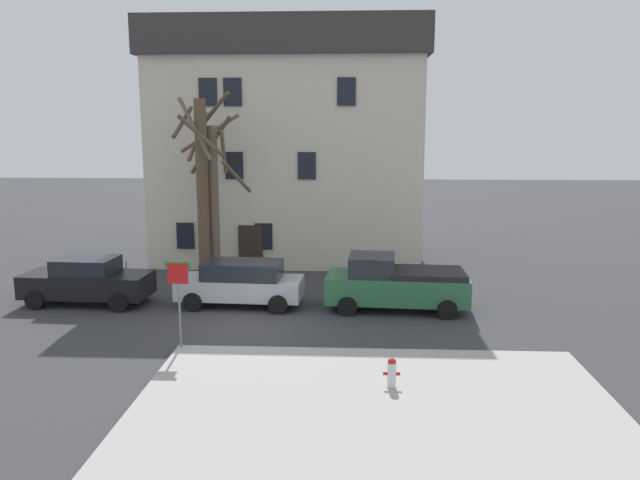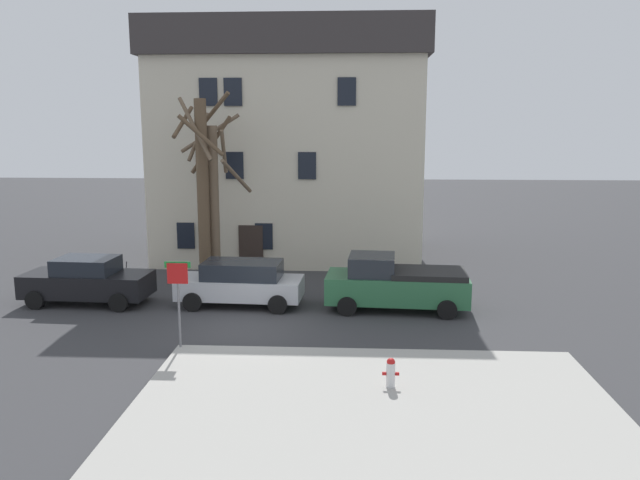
{
  "view_description": "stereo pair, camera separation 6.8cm",
  "coord_description": "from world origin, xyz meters",
  "px_view_note": "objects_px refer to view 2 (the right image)",
  "views": [
    {
      "loc": [
        3.31,
        -19.31,
        6.47
      ],
      "look_at": [
        2.14,
        3.79,
        2.28
      ],
      "focal_mm": 34.94,
      "sensor_mm": 36.0,
      "label": 1
    },
    {
      "loc": [
        3.37,
        -19.31,
        6.47
      ],
      "look_at": [
        2.14,
        3.79,
        2.28
      ],
      "focal_mm": 34.94,
      "sensor_mm": 36.0,
      "label": 2
    }
  ],
  "objects_px": {
    "pickup_truck_green": "(395,284)",
    "bicycle_leaning": "(131,277)",
    "building_main": "(291,142)",
    "street_sign_pole": "(178,289)",
    "car_black_sedan": "(87,281)",
    "tree_bare_near": "(203,186)",
    "fire_hydrant": "(391,372)",
    "tree_bare_mid": "(213,194)",
    "car_silver_wagon": "(241,282)"
  },
  "relations": [
    {
      "from": "car_black_sedan",
      "to": "street_sign_pole",
      "type": "height_order",
      "value": "street_sign_pole"
    },
    {
      "from": "street_sign_pole",
      "to": "tree_bare_near",
      "type": "bearing_deg",
      "value": 97.88
    },
    {
      "from": "building_main",
      "to": "fire_hydrant",
      "type": "height_order",
      "value": "building_main"
    },
    {
      "from": "bicycle_leaning",
      "to": "fire_hydrant",
      "type": "bearing_deg",
      "value": -44.52
    },
    {
      "from": "car_black_sedan",
      "to": "bicycle_leaning",
      "type": "height_order",
      "value": "car_black_sedan"
    },
    {
      "from": "building_main",
      "to": "tree_bare_mid",
      "type": "bearing_deg",
      "value": -112.44
    },
    {
      "from": "building_main",
      "to": "fire_hydrant",
      "type": "distance_m",
      "value": 18.35
    },
    {
      "from": "tree_bare_mid",
      "to": "bicycle_leaning",
      "type": "relative_size",
      "value": 4.43
    },
    {
      "from": "building_main",
      "to": "tree_bare_mid",
      "type": "xyz_separation_m",
      "value": [
        -2.62,
        -6.34,
        -1.97
      ]
    },
    {
      "from": "car_silver_wagon",
      "to": "fire_hydrant",
      "type": "bearing_deg",
      "value": -55.46
    },
    {
      "from": "building_main",
      "to": "fire_hydrant",
      "type": "bearing_deg",
      "value": -76.42
    },
    {
      "from": "pickup_truck_green",
      "to": "tree_bare_near",
      "type": "bearing_deg",
      "value": 157.29
    },
    {
      "from": "building_main",
      "to": "car_black_sedan",
      "type": "height_order",
      "value": "building_main"
    },
    {
      "from": "pickup_truck_green",
      "to": "bicycle_leaning",
      "type": "xyz_separation_m",
      "value": [
        -10.69,
        2.8,
        -0.58
      ]
    },
    {
      "from": "tree_bare_mid",
      "to": "car_black_sedan",
      "type": "height_order",
      "value": "tree_bare_mid"
    },
    {
      "from": "fire_hydrant",
      "to": "tree_bare_mid",
      "type": "bearing_deg",
      "value": 122.1
    },
    {
      "from": "car_black_sedan",
      "to": "car_silver_wagon",
      "type": "xyz_separation_m",
      "value": [
        5.74,
        0.04,
        -0.01
      ]
    },
    {
      "from": "tree_bare_mid",
      "to": "car_silver_wagon",
      "type": "height_order",
      "value": "tree_bare_mid"
    },
    {
      "from": "pickup_truck_green",
      "to": "bicycle_leaning",
      "type": "distance_m",
      "value": 11.07
    },
    {
      "from": "tree_bare_mid",
      "to": "car_black_sedan",
      "type": "relative_size",
      "value": 1.63
    },
    {
      "from": "fire_hydrant",
      "to": "bicycle_leaning",
      "type": "height_order",
      "value": "bicycle_leaning"
    },
    {
      "from": "building_main",
      "to": "car_black_sedan",
      "type": "xyz_separation_m",
      "value": [
        -6.65,
        -9.81,
        -4.85
      ]
    },
    {
      "from": "tree_bare_near",
      "to": "fire_hydrant",
      "type": "xyz_separation_m",
      "value": [
        7.08,
        -10.35,
        -3.63
      ]
    },
    {
      "from": "pickup_truck_green",
      "to": "street_sign_pole",
      "type": "relative_size",
      "value": 1.93
    },
    {
      "from": "car_black_sedan",
      "to": "pickup_truck_green",
      "type": "distance_m",
      "value": 11.37
    },
    {
      "from": "car_black_sedan",
      "to": "tree_bare_near",
      "type": "bearing_deg",
      "value": 39.46
    },
    {
      "from": "building_main",
      "to": "street_sign_pole",
      "type": "distance_m",
      "value": 15.18
    },
    {
      "from": "building_main",
      "to": "tree_bare_near",
      "type": "xyz_separation_m",
      "value": [
        -2.94,
        -6.76,
        -1.59
      ]
    },
    {
      "from": "street_sign_pole",
      "to": "fire_hydrant",
      "type": "bearing_deg",
      "value": -22.93
    },
    {
      "from": "tree_bare_mid",
      "to": "bicycle_leaning",
      "type": "height_order",
      "value": "tree_bare_mid"
    },
    {
      "from": "building_main",
      "to": "fire_hydrant",
      "type": "xyz_separation_m",
      "value": [
        4.13,
        -17.1,
        -5.22
      ]
    },
    {
      "from": "fire_hydrant",
      "to": "car_black_sedan",
      "type": "bearing_deg",
      "value": 145.94
    },
    {
      "from": "building_main",
      "to": "car_silver_wagon",
      "type": "bearing_deg",
      "value": -95.37
    },
    {
      "from": "building_main",
      "to": "car_black_sedan",
      "type": "distance_m",
      "value": 12.81
    },
    {
      "from": "tree_bare_near",
      "to": "bicycle_leaning",
      "type": "bearing_deg",
      "value": -172.46
    },
    {
      "from": "tree_bare_mid",
      "to": "building_main",
      "type": "bearing_deg",
      "value": 67.56
    },
    {
      "from": "tree_bare_near",
      "to": "tree_bare_mid",
      "type": "bearing_deg",
      "value": 51.98
    },
    {
      "from": "building_main",
      "to": "street_sign_pole",
      "type": "relative_size",
      "value": 4.88
    },
    {
      "from": "tree_bare_mid",
      "to": "street_sign_pole",
      "type": "bearing_deg",
      "value": -84.74
    },
    {
      "from": "tree_bare_near",
      "to": "tree_bare_mid",
      "type": "relative_size",
      "value": 1.03
    },
    {
      "from": "fire_hydrant",
      "to": "building_main",
      "type": "bearing_deg",
      "value": 103.58
    },
    {
      "from": "tree_bare_near",
      "to": "pickup_truck_green",
      "type": "distance_m",
      "value": 8.89
    },
    {
      "from": "tree_bare_mid",
      "to": "car_silver_wagon",
      "type": "distance_m",
      "value": 4.79
    },
    {
      "from": "fire_hydrant",
      "to": "bicycle_leaning",
      "type": "distance_m",
      "value": 14.18
    },
    {
      "from": "fire_hydrant",
      "to": "tree_bare_near",
      "type": "bearing_deg",
      "value": 124.37
    },
    {
      "from": "car_black_sedan",
      "to": "street_sign_pole",
      "type": "relative_size",
      "value": 1.75
    },
    {
      "from": "pickup_truck_green",
      "to": "street_sign_pole",
      "type": "bearing_deg",
      "value": -144.96
    },
    {
      "from": "tree_bare_mid",
      "to": "car_silver_wagon",
      "type": "bearing_deg",
      "value": -63.58
    },
    {
      "from": "street_sign_pole",
      "to": "tree_bare_mid",
      "type": "bearing_deg",
      "value": 95.26
    },
    {
      "from": "tree_bare_near",
      "to": "pickup_truck_green",
      "type": "xyz_separation_m",
      "value": [
        7.65,
        -3.2,
        -3.18
      ]
    }
  ]
}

